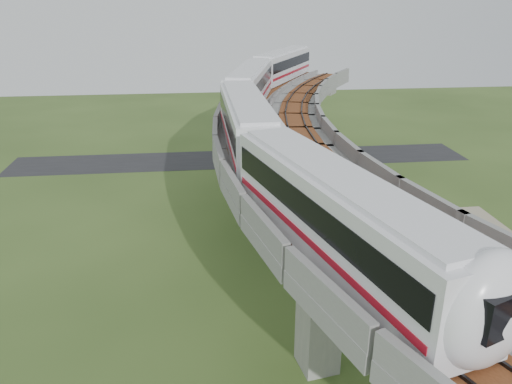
% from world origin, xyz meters
% --- Properties ---
extents(ground, '(160.00, 160.00, 0.00)m').
position_xyz_m(ground, '(0.00, 0.00, 0.00)').
color(ground, '#385020').
rests_on(ground, ground).
extents(dirt_lot, '(18.00, 26.00, 0.04)m').
position_xyz_m(dirt_lot, '(14.00, -2.00, 0.02)').
color(dirt_lot, gray).
rests_on(dirt_lot, ground).
extents(asphalt_road, '(60.00, 8.00, 0.03)m').
position_xyz_m(asphalt_road, '(0.00, 30.00, 0.01)').
color(asphalt_road, '#232326').
rests_on(asphalt_road, ground).
extents(viaduct, '(19.58, 73.98, 11.40)m').
position_xyz_m(viaduct, '(3.84, 0.00, 9.05)').
color(viaduct, '#99968E').
rests_on(viaduct, ground).
extents(metro_train, '(13.57, 60.99, 3.64)m').
position_xyz_m(metro_train, '(0.66, 6.13, 12.31)').
color(metro_train, silver).
rests_on(metro_train, ground).
extents(fence, '(3.87, 38.73, 1.50)m').
position_xyz_m(fence, '(9.75, 0.00, 0.75)').
color(fence, '#2D382D').
rests_on(fence, ground).
extents(tree_0, '(2.22, 2.22, 3.13)m').
position_xyz_m(tree_0, '(12.73, 23.58, 2.18)').
color(tree_0, '#382314').
rests_on(tree_0, ground).
extents(tree_1, '(3.00, 3.00, 3.73)m').
position_xyz_m(tree_1, '(8.06, 14.64, 2.45)').
color(tree_1, '#382314').
rests_on(tree_1, ground).
extents(tree_2, '(2.76, 2.76, 2.92)m').
position_xyz_m(tree_2, '(6.39, 7.49, 1.75)').
color(tree_2, '#382314').
rests_on(tree_2, ground).
extents(tree_3, '(2.57, 2.57, 3.63)m').
position_xyz_m(tree_3, '(6.77, -1.89, 2.53)').
color(tree_3, '#382314').
rests_on(tree_3, ground).
extents(tree_4, '(2.22, 2.22, 2.85)m').
position_xyz_m(tree_4, '(6.65, -9.21, 1.90)').
color(tree_4, '#382314').
rests_on(tree_4, ground).
extents(car_red, '(3.08, 3.53, 1.15)m').
position_xyz_m(car_red, '(13.63, 1.72, 0.62)').
color(car_red, maroon).
rests_on(car_red, dirt_lot).
extents(car_dark, '(3.74, 1.66, 1.07)m').
position_xyz_m(car_dark, '(14.37, 4.81, 0.57)').
color(car_dark, black).
rests_on(car_dark, dirt_lot).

